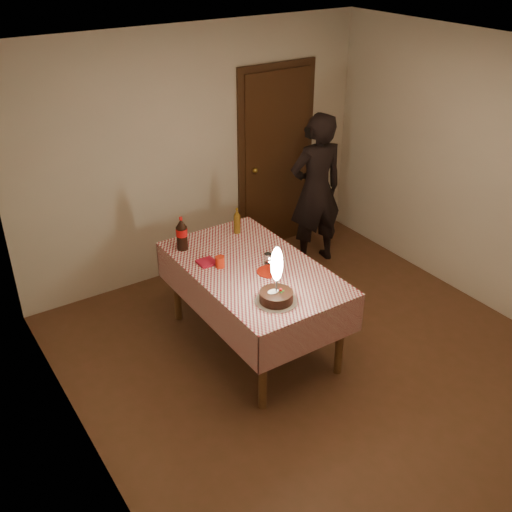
# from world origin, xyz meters

# --- Properties ---
(ground) EXTENTS (4.00, 4.50, 0.01)m
(ground) POSITION_xyz_m (0.00, 0.00, 0.00)
(ground) COLOR brown
(ground) RESTS_ON ground
(room_shell) EXTENTS (4.04, 4.54, 2.62)m
(room_shell) POSITION_xyz_m (0.03, 0.08, 1.65)
(room_shell) COLOR beige
(room_shell) RESTS_ON ground
(dining_table) EXTENTS (1.02, 1.72, 0.82)m
(dining_table) POSITION_xyz_m (-0.33, 0.67, 0.71)
(dining_table) COLOR brown
(dining_table) RESTS_ON ground
(birthday_cake) EXTENTS (0.33, 0.33, 0.48)m
(birthday_cake) POSITION_xyz_m (-0.47, 0.12, 0.94)
(birthday_cake) COLOR white
(birthday_cake) RESTS_ON dining_table
(red_plate) EXTENTS (0.22, 0.22, 0.01)m
(red_plate) POSITION_xyz_m (-0.26, 0.52, 0.83)
(red_plate) COLOR #A8190B
(red_plate) RESTS_ON dining_table
(red_cup) EXTENTS (0.08, 0.08, 0.10)m
(red_cup) POSITION_xyz_m (-0.57, 0.82, 0.87)
(red_cup) COLOR red
(red_cup) RESTS_ON dining_table
(clear_cup) EXTENTS (0.07, 0.07, 0.09)m
(clear_cup) POSITION_xyz_m (-0.18, 0.65, 0.87)
(clear_cup) COLOR white
(clear_cup) RESTS_ON dining_table
(napkin_stack) EXTENTS (0.15, 0.15, 0.02)m
(napkin_stack) POSITION_xyz_m (-0.63, 0.94, 0.83)
(napkin_stack) COLOR #A9132B
(napkin_stack) RESTS_ON dining_table
(cola_bottle) EXTENTS (0.10, 0.10, 0.32)m
(cola_bottle) POSITION_xyz_m (-0.68, 1.29, 0.97)
(cola_bottle) COLOR black
(cola_bottle) RESTS_ON dining_table
(amber_bottle_right) EXTENTS (0.06, 0.06, 0.26)m
(amber_bottle_right) POSITION_xyz_m (-0.10, 1.29, 0.94)
(amber_bottle_right) COLOR #583D0F
(amber_bottle_right) RESTS_ON dining_table
(photographer) EXTENTS (0.68, 0.50, 1.72)m
(photographer) POSITION_xyz_m (1.11, 1.62, 0.86)
(photographer) COLOR black
(photographer) RESTS_ON ground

